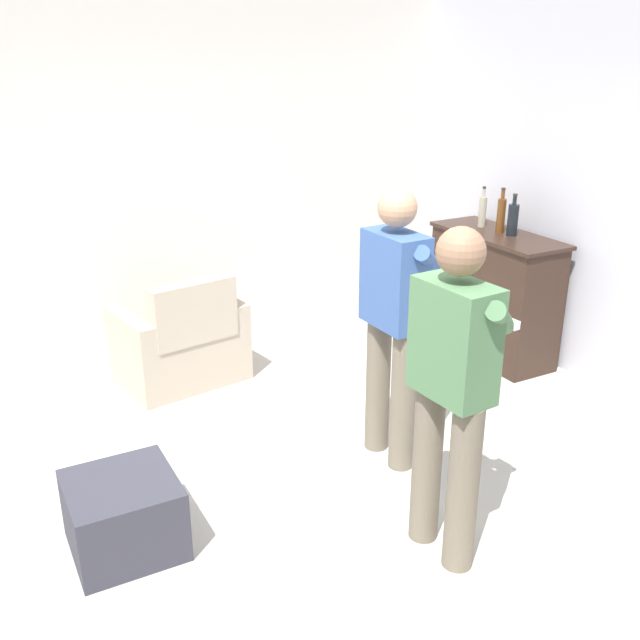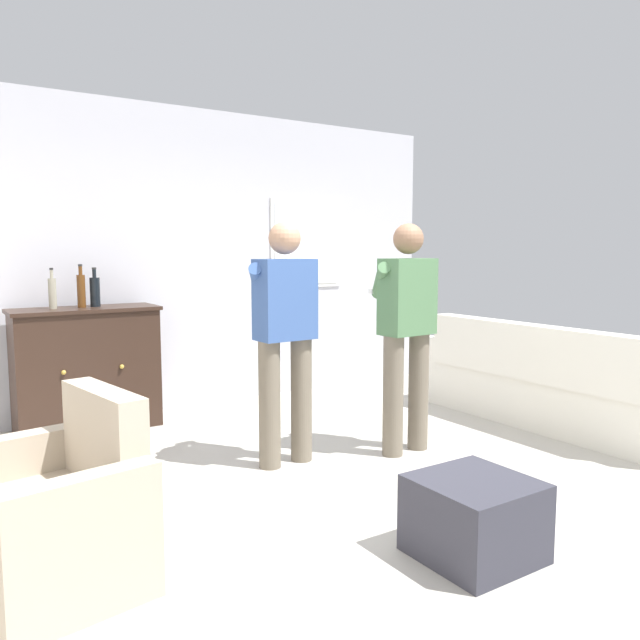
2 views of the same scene
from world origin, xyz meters
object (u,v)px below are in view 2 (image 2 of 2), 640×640
at_px(bottle_wine_green, 52,293).
at_px(person_standing_right, 406,326).
at_px(couch, 541,387).
at_px(armchair, 59,519).
at_px(person_standing_left, 284,331).
at_px(ottoman, 474,518).
at_px(bottle_spirits_clear, 81,290).
at_px(bottle_liquor_amber, 95,291).
at_px(sideboard_cabinet, 87,369).

relative_size(bottle_wine_green, person_standing_right, 0.20).
height_order(couch, armchair, couch).
distance_m(person_standing_left, person_standing_right, 0.91).
bearing_deg(person_standing_left, ottoman, -86.55).
distance_m(ottoman, person_standing_left, 1.83).
relative_size(person_standing_left, person_standing_right, 1.00).
bearing_deg(couch, person_standing_left, 170.78).
xyz_separation_m(couch, bottle_spirits_clear, (-3.26, 2.01, 0.83)).
bearing_deg(bottle_liquor_amber, person_standing_right, -47.93).
bearing_deg(person_standing_right, couch, -4.52).
bearing_deg(armchair, person_standing_left, 26.04).
distance_m(sideboard_cabinet, person_standing_right, 2.65).
relative_size(bottle_liquor_amber, person_standing_right, 0.19).
relative_size(bottle_spirits_clear, person_standing_left, 0.21).
bearing_deg(bottle_wine_green, sideboard_cabinet, -5.20).
xyz_separation_m(couch, armchair, (-3.92, -0.43, -0.05)).
bearing_deg(couch, bottle_spirits_clear, 148.36).
distance_m(armchair, bottle_wine_green, 2.62).
relative_size(couch, armchair, 2.49).
xyz_separation_m(bottle_wine_green, person_standing_right, (2.06, -1.90, -0.21)).
bearing_deg(couch, armchair, -173.79).
xyz_separation_m(ottoman, person_standing_left, (-0.10, 1.67, 0.74)).
bearing_deg(bottle_spirits_clear, bottle_liquor_amber, 9.91).
bearing_deg(bottle_liquor_amber, armchair, -107.50).
relative_size(armchair, person_standing_left, 0.58).
distance_m(couch, ottoman, 2.55).
distance_m(bottle_wine_green, person_standing_right, 2.81).
xyz_separation_m(armchair, bottle_spirits_clear, (0.66, 2.43, 0.88)).
height_order(bottle_wine_green, person_standing_left, person_standing_left).
height_order(ottoman, person_standing_left, person_standing_left).
distance_m(couch, bottle_spirits_clear, 3.92).
height_order(sideboard_cabinet, bottle_spirits_clear, bottle_spirits_clear).
distance_m(couch, armchair, 3.94).
distance_m(bottle_liquor_amber, ottoman, 3.59).
height_order(bottle_wine_green, bottle_liquor_amber, bottle_wine_green).
xyz_separation_m(couch, bottle_wine_green, (-3.48, 2.01, 0.81)).
bearing_deg(armchair, sideboard_cabinet, 74.40).
xyz_separation_m(bottle_liquor_amber, person_standing_left, (0.86, -1.66, -0.21)).
height_order(sideboard_cabinet, person_standing_right, person_standing_right).
relative_size(bottle_spirits_clear, ottoman, 0.67).
bearing_deg(couch, person_standing_right, 175.48).
height_order(bottle_liquor_amber, person_standing_left, person_standing_left).
height_order(couch, person_standing_left, person_standing_left).
height_order(sideboard_cabinet, bottle_wine_green, bottle_wine_green).
relative_size(armchair, bottle_liquor_amber, 2.99).
relative_size(sideboard_cabinet, person_standing_right, 0.69).
distance_m(bottle_spirits_clear, person_standing_right, 2.65).
height_order(ottoman, person_standing_right, person_standing_right).
bearing_deg(person_standing_right, bottle_wine_green, 137.40).
distance_m(bottle_spirits_clear, ottoman, 3.61).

